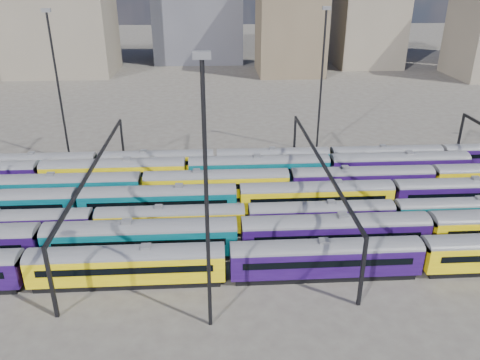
{
  "coord_description": "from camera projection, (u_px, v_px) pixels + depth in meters",
  "views": [
    {
      "loc": [
        -4.28,
        -57.36,
        31.03
      ],
      "look_at": [
        -0.55,
        4.88,
        3.0
      ],
      "focal_mm": 35.0,
      "sensor_mm": 36.0,
      "label": 1
    }
  ],
  "objects": [
    {
      "name": "mast_3",
      "position": [
        322.0,
        77.0,
        82.12
      ],
      "size": [
        1.4,
        0.5,
        25.6
      ],
      "color": "black",
      "rests_on": "ground"
    },
    {
      "name": "mast_2",
      "position": [
        206.0,
        193.0,
        39.14
      ],
      "size": [
        1.4,
        0.5,
        25.6
      ],
      "color": "black",
      "rests_on": "ground"
    },
    {
      "name": "rake_2",
      "position": [
        171.0,
        218.0,
        59.07
      ],
      "size": [
        133.85,
        2.8,
        4.7
      ],
      "color": "black",
      "rests_on": "ground"
    },
    {
      "name": "rake_6",
      "position": [
        273.0,
        157.0,
        78.12
      ],
      "size": [
        95.84,
        2.81,
        4.72
      ],
      "color": "black",
      "rests_on": "ground"
    },
    {
      "name": "rake_3",
      "position": [
        316.0,
        194.0,
        64.56
      ],
      "size": [
        107.58,
        3.15,
        5.31
      ],
      "color": "black",
      "rests_on": "ground"
    },
    {
      "name": "rake_4",
      "position": [
        290.0,
        180.0,
        68.96
      ],
      "size": [
        128.99,
        3.14,
        5.3
      ],
      "color": "black",
      "rests_on": "ground"
    },
    {
      "name": "ground",
      "position": [
        246.0,
        214.0,
        65.17
      ],
      "size": [
        500.0,
        500.0,
        0.0
      ],
      "primitive_type": "plane",
      "color": "#48423D",
      "rests_on": "ground"
    },
    {
      "name": "rake_5",
      "position": [
        114.0,
        170.0,
        72.02
      ],
      "size": [
        111.61,
        3.27,
        5.51
      ],
      "color": "black",
      "rests_on": "ground"
    },
    {
      "name": "rake_1",
      "position": [
        239.0,
        233.0,
        54.78
      ],
      "size": [
        136.04,
        3.32,
        5.6
      ],
      "color": "black",
      "rests_on": "ground"
    },
    {
      "name": "mast_1",
      "position": [
        58.0,
        82.0,
        77.84
      ],
      "size": [
        1.4,
        0.5,
        25.6
      ],
      "color": "black",
      "rests_on": "ground"
    },
    {
      "name": "rake_0",
      "position": [
        227.0,
        258.0,
        50.22
      ],
      "size": [
        127.6,
        3.11,
        5.24
      ],
      "color": "black",
      "rests_on": "ground"
    },
    {
      "name": "gantry_2",
      "position": [
        320.0,
        167.0,
        62.94
      ],
      "size": [
        0.35,
        40.35,
        8.03
      ],
      "color": "black",
      "rests_on": "ground"
    },
    {
      "name": "gantry_1",
      "position": [
        94.0,
        173.0,
        61.3
      ],
      "size": [
        0.35,
        40.35,
        8.03
      ],
      "color": "black",
      "rests_on": "ground"
    }
  ]
}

